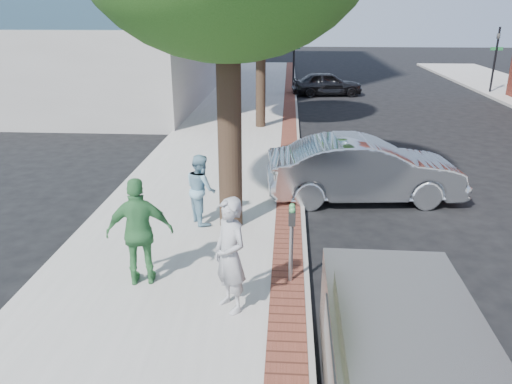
# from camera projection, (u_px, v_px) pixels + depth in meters

# --- Properties ---
(ground) EXTENTS (120.00, 120.00, 0.00)m
(ground) POSITION_uv_depth(u_px,v_px,m) (251.00, 272.00, 9.65)
(ground) COLOR black
(ground) RESTS_ON ground
(sidewalk) EXTENTS (5.00, 60.00, 0.15)m
(sidewalk) POSITION_uv_depth(u_px,v_px,m) (225.00, 154.00, 17.20)
(sidewalk) COLOR #9E9991
(sidewalk) RESTS_ON ground
(brick_strip) EXTENTS (0.60, 60.00, 0.01)m
(brick_strip) POSITION_uv_depth(u_px,v_px,m) (289.00, 153.00, 17.04)
(brick_strip) COLOR brown
(brick_strip) RESTS_ON sidewalk
(curb) EXTENTS (0.10, 60.00, 0.15)m
(curb) POSITION_uv_depth(u_px,v_px,m) (299.00, 155.00, 17.04)
(curb) COLOR gray
(curb) RESTS_ON ground
(office_base) EXTENTS (18.20, 22.20, 4.00)m
(office_base) POSITION_uv_depth(u_px,v_px,m) (65.00, 57.00, 30.33)
(office_base) COLOR gray
(office_base) RESTS_ON ground
(signal_near) EXTENTS (0.70, 0.15, 3.80)m
(signal_near) POSITION_uv_depth(u_px,v_px,m) (294.00, 54.00, 29.40)
(signal_near) COLOR black
(signal_near) RESTS_ON ground
(signal_far) EXTENTS (0.70, 0.15, 3.80)m
(signal_far) POSITION_uv_depth(u_px,v_px,m) (496.00, 55.00, 28.69)
(signal_far) COLOR black
(signal_far) RESTS_ON ground
(parking_meter) EXTENTS (0.12, 0.32, 1.47)m
(parking_meter) POSITION_uv_depth(u_px,v_px,m) (292.00, 228.00, 8.68)
(parking_meter) COLOR gray
(parking_meter) RESTS_ON sidewalk
(person_gray) EXTENTS (0.80, 0.84, 1.93)m
(person_gray) POSITION_uv_depth(u_px,v_px,m) (230.00, 256.00, 7.89)
(person_gray) COLOR #9C9CA0
(person_gray) RESTS_ON sidewalk
(person_officer) EXTENTS (0.92, 0.98, 1.60)m
(person_officer) POSITION_uv_depth(u_px,v_px,m) (201.00, 189.00, 11.29)
(person_officer) COLOR #7DABC1
(person_officer) RESTS_ON sidewalk
(person_green) EXTENTS (1.22, 0.69, 1.97)m
(person_green) POSITION_uv_depth(u_px,v_px,m) (140.00, 232.00, 8.68)
(person_green) COLOR #3B8245
(person_green) RESTS_ON sidewalk
(sedan_silver) EXTENTS (5.17, 2.19, 1.66)m
(sedan_silver) POSITION_uv_depth(u_px,v_px,m) (364.00, 169.00, 13.04)
(sedan_silver) COLOR silver
(sedan_silver) RESTS_ON ground
(bg_car) EXTENTS (4.17, 2.11, 1.36)m
(bg_car) POSITION_uv_depth(u_px,v_px,m) (327.00, 84.00, 28.84)
(bg_car) COLOR black
(bg_car) RESTS_ON ground
(van) EXTENTS (1.79, 4.55, 1.66)m
(van) POSITION_uv_depth(u_px,v_px,m) (408.00, 383.00, 5.51)
(van) COLOR gray
(van) RESTS_ON ground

